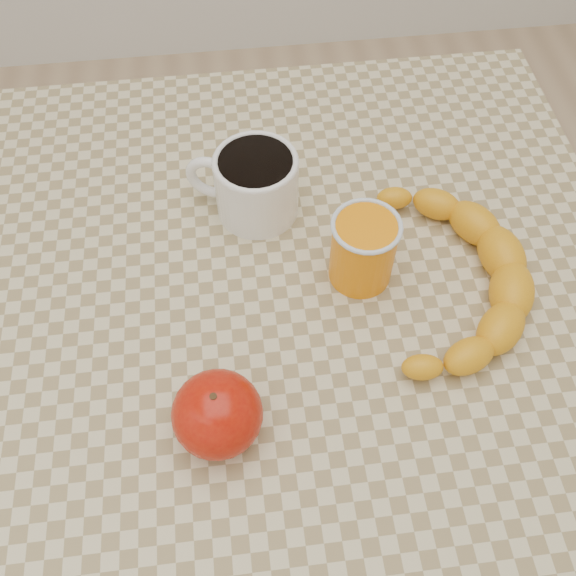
{
  "coord_description": "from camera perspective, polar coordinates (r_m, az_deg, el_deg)",
  "views": [
    {
      "loc": [
        -0.05,
        -0.38,
        1.35
      ],
      "look_at": [
        0.0,
        0.0,
        0.77
      ],
      "focal_mm": 40.0,
      "sensor_mm": 36.0,
      "label": 1
    }
  ],
  "objects": [
    {
      "name": "coffee_mug",
      "position": [
        0.76,
        -3.03,
        9.34
      ],
      "size": [
        0.15,
        0.13,
        0.08
      ],
      "color": "white",
      "rests_on": "table"
    },
    {
      "name": "banana",
      "position": [
        0.72,
        14.27,
        0.97
      ],
      "size": [
        0.36,
        0.41,
        0.05
      ],
      "primitive_type": null,
      "rotation": [
        0.0,
        0.0,
        -0.26
      ],
      "color": "#F9AA16",
      "rests_on": "table"
    },
    {
      "name": "orange_juice_glass",
      "position": [
        0.7,
        6.69,
        3.44
      ],
      "size": [
        0.08,
        0.08,
        0.09
      ],
      "color": "orange",
      "rests_on": "table"
    },
    {
      "name": "ground",
      "position": [
        1.4,
        0.0,
        -17.84
      ],
      "size": [
        3.0,
        3.0,
        0.0
      ],
      "primitive_type": "plane",
      "color": "tan",
      "rests_on": "ground"
    },
    {
      "name": "apple",
      "position": [
        0.61,
        -6.3,
        -11.08
      ],
      "size": [
        0.1,
        0.1,
        0.08
      ],
      "color": "#A00D05",
      "rests_on": "table"
    },
    {
      "name": "table",
      "position": [
        0.78,
        0.0,
        -4.31
      ],
      "size": [
        0.8,
        0.8,
        0.75
      ],
      "color": "beige",
      "rests_on": "ground"
    }
  ]
}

